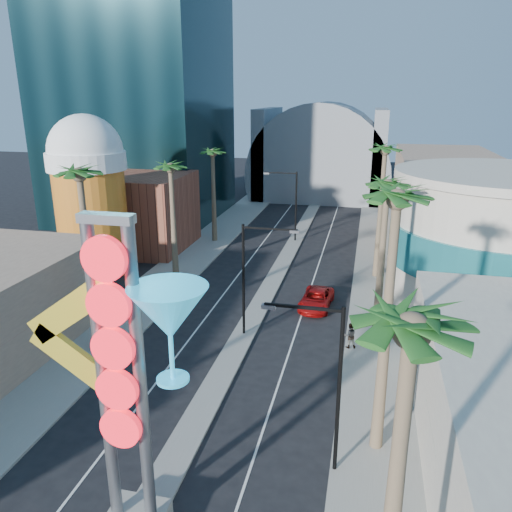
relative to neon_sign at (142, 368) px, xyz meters
The scene contains 22 objects.
sidewalk_west 34.43m from the neon_sign, 107.85° to the left, with size 5.00×100.00×0.15m, color gray.
sidewalk_east 33.97m from the neon_sign, 74.84° to the left, with size 5.00×100.00×0.15m, color gray.
median 35.79m from the neon_sign, 91.33° to the left, with size 1.60×84.00×0.15m, color gray.
hotel_tower 56.91m from the neon_sign, 114.95° to the left, with size 20.00×20.00×50.00m, color black.
brick_filler_west 39.01m from the neon_sign, 115.64° to the left, with size 10.00×10.00×8.00m, color brown.
filler_east 47.58m from the neon_sign, 71.37° to the left, with size 10.00×20.00×10.00m, color #94745F.
beer_mug 32.39m from the neon_sign, 123.38° to the left, with size 7.00×7.00×14.50m.
turquoise_building 32.10m from the neon_sign, 57.56° to the left, with size 16.60×16.60×10.60m.
canopy 69.11m from the neon_sign, 90.68° to the left, with size 22.00×16.00×22.00m.
neon_sign is the anchor object (origin of this frame).
streetlight_0 17.21m from the neon_sign, 90.90° to the left, with size 3.79×0.25×8.00m.
streetlight_1 41.13m from the neon_sign, 91.90° to the left, with size 3.79×0.25×8.00m.
streetlight_2 8.15m from the neon_sign, 40.46° to the left, with size 3.45×0.25×8.00m.
palm_1 16.70m from the neon_sign, 126.98° to the left, with size 2.40×2.40×12.70m.
palm_2 28.85m from the neon_sign, 109.95° to the left, with size 2.40×2.40×11.20m.
palm_3 40.31m from the neon_sign, 104.11° to the left, with size 2.40×2.40×11.20m.
palm_4 9.23m from the neon_sign, 19.89° to the right, with size 2.40×2.40×12.20m.
palm_5 11.50m from the neon_sign, 40.70° to the left, with size 2.40×2.40×13.20m.
palm_6 20.89m from the neon_sign, 66.74° to the left, with size 2.40×2.40×11.70m.
palm_7 32.29m from the neon_sign, 75.23° to the left, with size 2.40×2.40×12.70m.
red_pickup 24.13m from the neon_sign, 81.09° to the left, with size 2.28×4.95×1.38m, color #AA0D0D.
pedestrian_b 18.86m from the neon_sign, 68.61° to the left, with size 0.84×0.66×1.73m, color gray.
Camera 1 is at (7.84, -10.58, 16.02)m, focal length 35.00 mm.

